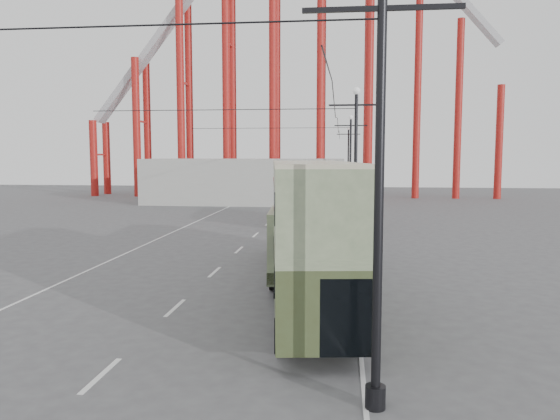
# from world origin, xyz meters

# --- Properties ---
(ground) EXTENTS (160.00, 160.00, 0.00)m
(ground) POSITION_xyz_m (0.00, 0.00, 0.00)
(ground) COLOR #4C4B4E
(ground) RESTS_ON ground
(road_markings) EXTENTS (12.52, 120.00, 0.01)m
(road_markings) POSITION_xyz_m (-0.86, 19.70, 0.01)
(road_markings) COLOR silver
(road_markings) RESTS_ON ground
(lamp_post_near) EXTENTS (3.20, 0.44, 10.80)m
(lamp_post_near) POSITION_xyz_m (5.60, -3.00, 7.86)
(lamp_post_near) COLOR black
(lamp_post_near) RESTS_ON ground
(lamp_post_mid) EXTENTS (3.20, 0.44, 9.32)m
(lamp_post_mid) POSITION_xyz_m (5.60, 18.00, 4.68)
(lamp_post_mid) COLOR black
(lamp_post_mid) RESTS_ON ground
(lamp_post_far) EXTENTS (3.20, 0.44, 9.32)m
(lamp_post_far) POSITION_xyz_m (5.60, 40.00, 4.68)
(lamp_post_far) COLOR black
(lamp_post_far) RESTS_ON ground
(lamp_post_distant) EXTENTS (3.20, 0.44, 9.32)m
(lamp_post_distant) POSITION_xyz_m (5.60, 62.00, 4.68)
(lamp_post_distant) COLOR black
(lamp_post_distant) RESTS_ON ground
(roller_coaster) EXTENTS (52.95, 5.00, 55.48)m
(roller_coaster) POSITION_xyz_m (-2.49, 56.89, 22.92)
(roller_coaster) COLOR maroon
(roller_coaster) RESTS_ON ground
(fairground_shed) EXTENTS (22.00, 10.00, 5.00)m
(fairground_shed) POSITION_xyz_m (-6.00, 47.00, 2.50)
(fairground_shed) COLOR #A3A39E
(fairground_shed) RESTS_ON ground
(double_decker_bus) EXTENTS (3.66, 9.89, 5.18)m
(double_decker_bus) POSITION_xyz_m (3.86, 3.21, 2.90)
(double_decker_bus) COLOR #3B4324
(double_decker_bus) RESTS_ON ground
(single_decker_green) EXTENTS (3.45, 11.62, 3.24)m
(single_decker_green) POSITION_xyz_m (3.02, 10.93, 1.83)
(single_decker_green) COLOR #6B7D5B
(single_decker_green) RESTS_ON ground
(single_decker_cream) EXTENTS (3.21, 9.27, 2.83)m
(single_decker_cream) POSITION_xyz_m (3.27, 27.20, 1.59)
(single_decker_cream) COLOR #C0BA9B
(single_decker_cream) RESTS_ON ground
(pedestrian) EXTENTS (0.63, 0.43, 1.70)m
(pedestrian) POSITION_xyz_m (1.51, 12.17, 0.85)
(pedestrian) COLOR black
(pedestrian) RESTS_ON ground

